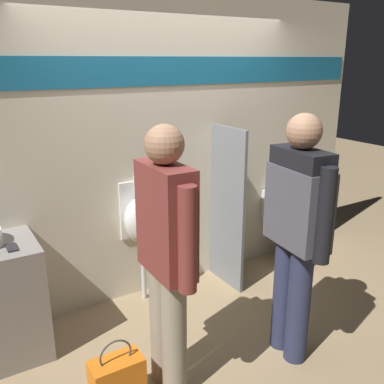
{
  "coord_description": "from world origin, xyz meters",
  "views": [
    {
      "loc": [
        -1.81,
        -2.79,
        2.13
      ],
      "look_at": [
        0.0,
        0.17,
        1.05
      ],
      "focal_mm": 40.0,
      "sensor_mm": 36.0,
      "label": 1
    }
  ],
  "objects": [
    {
      "name": "ground_plane",
      "position": [
        0.0,
        0.0,
        0.0
      ],
      "size": [
        16.0,
        16.0,
        0.0
      ],
      "primitive_type": "plane",
      "color": "#997F5B"
    },
    {
      "name": "display_wall",
      "position": [
        0.0,
        0.6,
        1.36
      ],
      "size": [
        4.46,
        0.07,
        2.7
      ],
      "color": "beige",
      "rests_on": "ground_plane"
    },
    {
      "name": "cell_phone",
      "position": [
        -1.46,
        0.17,
        0.89
      ],
      "size": [
        0.07,
        0.14,
        0.01
      ],
      "color": "#232328",
      "rests_on": "sink_counter"
    },
    {
      "name": "divider_near_counter",
      "position": [
        0.47,
        0.31,
        0.78
      ],
      "size": [
        0.03,
        0.53,
        1.55
      ],
      "color": "slate",
      "rests_on": "ground_plane"
    },
    {
      "name": "urinal_near_counter",
      "position": [
        -0.36,
        0.45,
        0.77
      ],
      "size": [
        0.32,
        0.25,
        1.16
      ],
      "color": "silver",
      "rests_on": "ground_plane"
    },
    {
      "name": "toilet",
      "position": [
        1.3,
        0.28,
        0.33
      ],
      "size": [
        0.39,
        0.55,
        0.94
      ],
      "color": "white",
      "rests_on": "ground_plane"
    },
    {
      "name": "person_in_vest",
      "position": [
        0.25,
        -0.82,
        1.05
      ],
      "size": [
        0.28,
        0.63,
        1.8
      ],
      "rotation": [
        0.0,
        0.0,
        1.46
      ],
      "color": "#282D4C",
      "rests_on": "ground_plane"
    },
    {
      "name": "person_with_lanyard",
      "position": [
        -0.7,
        -0.66,
        0.99
      ],
      "size": [
        0.23,
        0.62,
        1.78
      ],
      "rotation": [
        0.0,
        0.0,
        1.56
      ],
      "color": "gray",
      "rests_on": "ground_plane"
    },
    {
      "name": "shopping_bag",
      "position": [
        -1.06,
        -0.66,
        0.18
      ],
      "size": [
        0.33,
        0.18,
        0.5
      ],
      "color": "orange",
      "rests_on": "ground_plane"
    }
  ]
}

